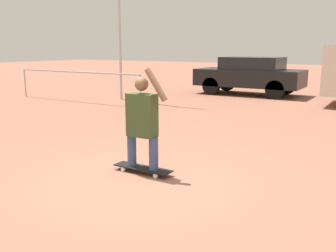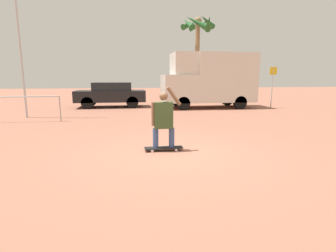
# 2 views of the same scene
# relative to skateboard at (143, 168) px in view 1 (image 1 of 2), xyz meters

# --- Properties ---
(ground_plane) EXTENTS (80.00, 80.00, 0.00)m
(ground_plane) POSITION_rel_skateboard_xyz_m (0.18, -0.25, -0.07)
(ground_plane) COLOR #935B47
(skateboard) EXTENTS (0.96, 0.25, 0.09)m
(skateboard) POSITION_rel_skateboard_xyz_m (0.00, 0.00, 0.00)
(skateboard) COLOR black
(skateboard) RESTS_ON ground_plane
(person_skateboarder) EXTENTS (0.74, 0.22, 1.53)m
(person_skateboarder) POSITION_rel_skateboard_xyz_m (-0.00, -0.00, 0.78)
(person_skateboarder) COLOR #384C7A
(person_skateboarder) RESTS_ON skateboard
(parked_car_black) EXTENTS (4.21, 1.89, 1.52)m
(parked_car_black) POSITION_rel_skateboard_xyz_m (-1.87, 10.28, 0.74)
(parked_car_black) COLOR black
(parked_car_black) RESTS_ON ground_plane
(plaza_railing_segment) EXTENTS (5.59, 0.05, 1.08)m
(plaza_railing_segment) POSITION_rel_skateboard_xyz_m (-6.46, 5.16, 0.86)
(plaza_railing_segment) COLOR #99999E
(plaza_railing_segment) RESTS_ON ground_plane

